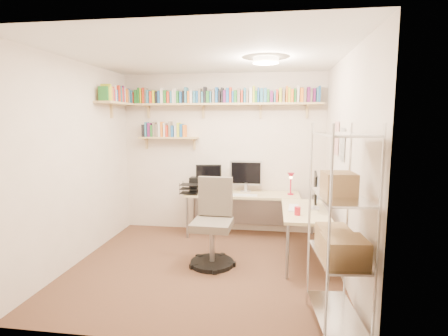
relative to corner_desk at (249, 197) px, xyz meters
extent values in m
plane|color=#41291B|center=(-0.48, -0.99, -0.66)|extent=(3.20, 3.20, 0.00)
cube|color=beige|center=(-0.48, 0.51, 0.59)|extent=(3.20, 0.04, 2.50)
cube|color=beige|center=(-2.08, -0.99, 0.59)|extent=(0.04, 3.00, 2.50)
cube|color=beige|center=(1.12, -0.99, 0.59)|extent=(0.04, 3.00, 2.50)
cube|color=beige|center=(-0.48, -2.49, 0.59)|extent=(3.20, 0.04, 2.50)
cube|color=white|center=(-0.48, -0.99, 1.84)|extent=(3.20, 3.00, 0.04)
cube|color=white|center=(1.11, -0.44, 0.89)|extent=(0.01, 0.30, 0.42)
cube|color=white|center=(1.11, -0.84, 0.84)|extent=(0.01, 0.28, 0.38)
cylinder|color=#FFEAC6|center=(0.22, -0.79, 1.80)|extent=(0.30, 0.30, 0.06)
cube|color=tan|center=(-0.48, 0.38, 1.36)|extent=(3.05, 0.25, 0.03)
cube|color=tan|center=(-1.95, -0.04, 1.36)|extent=(0.25, 1.00, 0.03)
cube|color=tan|center=(-1.33, 0.41, 0.84)|extent=(0.95, 0.20, 0.02)
cube|color=tan|center=(-1.68, 0.45, 1.29)|extent=(0.03, 0.20, 0.20)
cube|color=tan|center=(-0.78, 0.45, 1.29)|extent=(0.03, 0.20, 0.20)
cube|color=tan|center=(0.12, 0.45, 1.29)|extent=(0.03, 0.20, 0.20)
cube|color=tan|center=(0.82, 0.45, 1.29)|extent=(0.03, 0.20, 0.20)
cube|color=#631A56|center=(-1.94, 0.38, 1.49)|extent=(0.02, 0.14, 0.23)
cube|color=orange|center=(-1.91, 0.38, 1.47)|extent=(0.02, 0.15, 0.19)
cube|color=red|center=(-1.87, 0.38, 1.46)|extent=(0.04, 0.11, 0.17)
cube|color=#246D28|center=(-1.82, 0.38, 1.48)|extent=(0.04, 0.15, 0.21)
cube|color=#246D28|center=(-1.78, 0.38, 1.50)|extent=(0.03, 0.11, 0.24)
cube|color=#B4C024|center=(-1.75, 0.38, 1.49)|extent=(0.02, 0.12, 0.24)
cube|color=red|center=(-1.70, 0.38, 1.50)|extent=(0.03, 0.12, 0.25)
cube|color=#7B6959|center=(-1.67, 0.38, 1.50)|extent=(0.03, 0.12, 0.24)
cube|color=teal|center=(-1.63, 0.38, 1.48)|extent=(0.04, 0.15, 0.21)
cube|color=red|center=(-1.58, 0.38, 1.47)|extent=(0.04, 0.14, 0.19)
cube|color=#B4C024|center=(-1.54, 0.38, 1.48)|extent=(0.04, 0.13, 0.20)
cube|color=black|center=(-1.49, 0.38, 1.47)|extent=(0.03, 0.13, 0.18)
cube|color=#1D5497|center=(-1.45, 0.38, 1.47)|extent=(0.03, 0.15, 0.19)
cube|color=beige|center=(-1.40, 0.38, 1.49)|extent=(0.04, 0.13, 0.24)
cube|color=#246D28|center=(-1.35, 0.38, 1.47)|extent=(0.04, 0.14, 0.20)
cube|color=red|center=(-1.30, 0.38, 1.46)|extent=(0.04, 0.15, 0.18)
cube|color=teal|center=(-1.25, 0.38, 1.47)|extent=(0.03, 0.13, 0.19)
cube|color=beige|center=(-1.22, 0.38, 1.48)|extent=(0.03, 0.13, 0.22)
cube|color=beige|center=(-1.19, 0.38, 1.49)|extent=(0.02, 0.12, 0.23)
cube|color=#246D28|center=(-1.15, 0.38, 1.47)|extent=(0.03, 0.14, 0.19)
cube|color=#1D5497|center=(-1.10, 0.38, 1.46)|extent=(0.04, 0.12, 0.18)
cube|color=black|center=(-1.06, 0.38, 1.47)|extent=(0.03, 0.12, 0.19)
cube|color=teal|center=(-1.02, 0.38, 1.50)|extent=(0.03, 0.15, 0.24)
cube|color=orange|center=(-0.98, 0.38, 1.47)|extent=(0.03, 0.14, 0.18)
cube|color=beige|center=(-0.94, 0.38, 1.47)|extent=(0.04, 0.12, 0.19)
cube|color=teal|center=(-0.88, 0.38, 1.47)|extent=(0.04, 0.13, 0.19)
cube|color=#1D5497|center=(-0.84, 0.38, 1.47)|extent=(0.03, 0.14, 0.18)
cube|color=#7B6959|center=(-0.80, 0.38, 1.48)|extent=(0.03, 0.13, 0.22)
cube|color=teal|center=(-0.76, 0.38, 1.46)|extent=(0.03, 0.14, 0.17)
cube|color=black|center=(-0.72, 0.38, 1.50)|extent=(0.04, 0.14, 0.25)
cube|color=#246D28|center=(-0.68, 0.38, 1.46)|extent=(0.04, 0.13, 0.18)
cube|color=teal|center=(-0.63, 0.38, 1.46)|extent=(0.02, 0.12, 0.18)
cube|color=#7B6959|center=(-0.59, 0.38, 1.48)|extent=(0.04, 0.12, 0.20)
cube|color=#1D5497|center=(-0.54, 0.38, 1.49)|extent=(0.04, 0.13, 0.24)
cube|color=black|center=(-0.50, 0.38, 1.46)|extent=(0.03, 0.14, 0.18)
cube|color=black|center=(-0.45, 0.38, 1.49)|extent=(0.03, 0.13, 0.23)
cube|color=#631A56|center=(-0.42, 0.38, 1.47)|extent=(0.04, 0.14, 0.19)
cube|color=#1D5497|center=(-0.37, 0.38, 1.49)|extent=(0.04, 0.14, 0.22)
cube|color=red|center=(-0.33, 0.38, 1.49)|extent=(0.03, 0.11, 0.23)
cube|color=#1D5497|center=(-0.29, 0.38, 1.46)|extent=(0.03, 0.14, 0.18)
cube|color=#246D28|center=(-0.25, 0.38, 1.47)|extent=(0.04, 0.12, 0.19)
cube|color=#7B6959|center=(-0.20, 0.38, 1.48)|extent=(0.04, 0.11, 0.22)
cube|color=red|center=(-0.15, 0.38, 1.47)|extent=(0.03, 0.14, 0.19)
cube|color=teal|center=(-0.11, 0.38, 1.49)|extent=(0.03, 0.13, 0.22)
cube|color=#7B6959|center=(-0.07, 0.38, 1.46)|extent=(0.03, 0.14, 0.18)
cube|color=beige|center=(-0.02, 0.38, 1.49)|extent=(0.04, 0.12, 0.22)
cube|color=#B4C024|center=(0.03, 0.38, 1.50)|extent=(0.03, 0.14, 0.25)
cube|color=#246D28|center=(0.06, 0.38, 1.46)|extent=(0.03, 0.14, 0.18)
cube|color=#1D5497|center=(0.09, 0.38, 1.49)|extent=(0.03, 0.14, 0.22)
cube|color=teal|center=(0.14, 0.38, 1.48)|extent=(0.04, 0.12, 0.22)
cube|color=teal|center=(0.20, 0.38, 1.48)|extent=(0.04, 0.14, 0.22)
cube|color=#246D28|center=(0.24, 0.38, 1.47)|extent=(0.03, 0.13, 0.20)
cube|color=#631A56|center=(0.29, 0.38, 1.46)|extent=(0.04, 0.14, 0.18)
cube|color=teal|center=(0.34, 0.38, 1.46)|extent=(0.02, 0.13, 0.17)
cube|color=red|center=(0.37, 0.38, 1.47)|extent=(0.03, 0.14, 0.19)
cube|color=#B4C024|center=(0.42, 0.38, 1.48)|extent=(0.04, 0.13, 0.21)
cube|color=#7B6959|center=(0.47, 0.38, 1.49)|extent=(0.03, 0.13, 0.22)
cube|color=orange|center=(0.51, 0.38, 1.50)|extent=(0.02, 0.14, 0.24)
cube|color=#B4C024|center=(0.55, 0.38, 1.49)|extent=(0.04, 0.11, 0.22)
cube|color=orange|center=(0.59, 0.38, 1.47)|extent=(0.04, 0.15, 0.20)
cube|color=#246D28|center=(0.64, 0.38, 1.48)|extent=(0.03, 0.12, 0.21)
cube|color=beige|center=(0.68, 0.38, 1.50)|extent=(0.03, 0.13, 0.24)
cube|color=orange|center=(0.73, 0.38, 1.48)|extent=(0.04, 0.12, 0.21)
cube|color=#7B6959|center=(0.78, 0.38, 1.47)|extent=(0.04, 0.13, 0.20)
cube|color=#631A56|center=(0.83, 0.38, 1.49)|extent=(0.04, 0.12, 0.22)
cube|color=#7B6959|center=(0.87, 0.38, 1.46)|extent=(0.03, 0.13, 0.17)
cube|color=#631A56|center=(0.91, 0.38, 1.48)|extent=(0.03, 0.11, 0.20)
cube|color=teal|center=(0.96, 0.38, 1.48)|extent=(0.03, 0.12, 0.22)
cube|color=#1D5497|center=(0.99, 0.38, 1.49)|extent=(0.02, 0.13, 0.24)
cube|color=#246D28|center=(-1.95, -0.48, 1.47)|extent=(0.14, 0.02, 0.19)
cube|color=#B4C024|center=(-1.95, -0.44, 1.47)|extent=(0.14, 0.02, 0.18)
cube|color=#B4C024|center=(-1.95, -0.40, 1.49)|extent=(0.14, 0.04, 0.23)
cube|color=orange|center=(-1.95, -0.35, 1.47)|extent=(0.13, 0.03, 0.20)
cube|color=#7B6959|center=(-1.95, -0.31, 1.47)|extent=(0.12, 0.03, 0.19)
cube|color=red|center=(-1.95, -0.28, 1.48)|extent=(0.12, 0.02, 0.20)
cube|color=#631A56|center=(-1.95, -0.25, 1.46)|extent=(0.12, 0.03, 0.17)
cube|color=beige|center=(-1.95, -0.21, 1.49)|extent=(0.12, 0.03, 0.24)
cube|color=#1D5497|center=(-1.95, -0.17, 1.46)|extent=(0.12, 0.04, 0.17)
cube|color=red|center=(-1.95, -0.12, 1.49)|extent=(0.15, 0.04, 0.24)
cube|color=orange|center=(-1.95, -0.08, 1.49)|extent=(0.12, 0.03, 0.22)
cube|color=teal|center=(-1.95, -0.04, 1.49)|extent=(0.13, 0.03, 0.23)
cube|color=red|center=(-1.95, 0.00, 1.48)|extent=(0.13, 0.04, 0.22)
cube|color=#631A56|center=(-1.95, 0.05, 1.50)|extent=(0.12, 0.04, 0.25)
cube|color=beige|center=(-1.95, 0.09, 1.49)|extent=(0.12, 0.03, 0.23)
cube|color=orange|center=(-1.95, 0.14, 1.48)|extent=(0.15, 0.04, 0.21)
cube|color=#7B6959|center=(-1.95, 0.20, 1.48)|extent=(0.15, 0.04, 0.21)
cube|color=#1D5497|center=(-1.95, 0.24, 1.48)|extent=(0.14, 0.03, 0.22)
cube|color=black|center=(-1.95, 0.28, 1.48)|extent=(0.12, 0.03, 0.22)
cube|color=teal|center=(-1.95, 0.32, 1.48)|extent=(0.15, 0.04, 0.21)
cube|color=beige|center=(-1.95, 0.36, 1.49)|extent=(0.12, 0.03, 0.22)
cube|color=black|center=(-1.73, 0.41, 0.95)|extent=(0.04, 0.12, 0.19)
cube|color=teal|center=(-1.69, 0.41, 0.97)|extent=(0.03, 0.14, 0.23)
cube|color=#631A56|center=(-1.64, 0.41, 0.96)|extent=(0.04, 0.14, 0.22)
cube|color=#246D28|center=(-1.59, 0.41, 0.94)|extent=(0.03, 0.14, 0.19)
cube|color=#7B6959|center=(-1.55, 0.41, 0.97)|extent=(0.04, 0.11, 0.24)
cube|color=#7B6959|center=(-1.50, 0.41, 0.95)|extent=(0.04, 0.14, 0.20)
cube|color=beige|center=(-1.47, 0.41, 0.97)|extent=(0.03, 0.13, 0.24)
cube|color=orange|center=(-1.43, 0.41, 0.97)|extent=(0.03, 0.12, 0.24)
cube|color=beige|center=(-1.38, 0.41, 0.96)|extent=(0.03, 0.14, 0.22)
cube|color=red|center=(-1.34, 0.41, 0.94)|extent=(0.03, 0.14, 0.18)
cube|color=#7B6959|center=(-1.29, 0.41, 0.97)|extent=(0.03, 0.13, 0.24)
cube|color=#1D5497|center=(-1.25, 0.41, 0.94)|extent=(0.04, 0.15, 0.18)
cube|color=beige|center=(-1.20, 0.41, 0.94)|extent=(0.04, 0.12, 0.18)
cube|color=#B4C024|center=(-1.15, 0.41, 0.96)|extent=(0.04, 0.15, 0.23)
cube|color=#1D5497|center=(-1.11, 0.41, 0.95)|extent=(0.04, 0.12, 0.20)
cube|color=orange|center=(-1.06, 0.41, 0.95)|extent=(0.04, 0.12, 0.19)
cube|color=tan|center=(-0.13, 0.23, -0.01)|extent=(1.72, 0.54, 0.04)
cube|color=tan|center=(0.73, -0.65, -0.01)|extent=(0.54, 1.18, 0.04)
cylinder|color=gray|center=(-0.94, 0.00, -0.34)|extent=(0.04, 0.04, 0.63)
cylinder|color=gray|center=(-0.94, 0.45, -0.34)|extent=(0.04, 0.04, 0.63)
cylinder|color=gray|center=(0.96, 0.45, -0.34)|extent=(0.04, 0.04, 0.63)
cylinder|color=gray|center=(0.51, -1.19, -0.34)|extent=(0.04, 0.04, 0.63)
cylinder|color=gray|center=(0.96, -1.19, -0.34)|extent=(0.04, 0.04, 0.63)
cube|color=gray|center=(-0.13, 0.46, -0.30)|extent=(1.63, 0.02, 0.50)
cube|color=silver|center=(-0.08, 0.34, 0.31)|extent=(0.50, 0.03, 0.38)
cube|color=black|center=(-0.08, 0.32, 0.31)|extent=(0.45, 0.00, 0.33)
cube|color=black|center=(-0.67, 0.34, 0.27)|extent=(0.40, 0.03, 0.31)
cube|color=black|center=(0.86, -0.60, 0.29)|extent=(0.03, 0.52, 0.34)
cube|color=white|center=(0.84, -0.60, 0.29)|extent=(0.00, 0.47, 0.29)
cube|color=white|center=(-0.08, 0.07, 0.02)|extent=(0.38, 0.12, 0.01)
cube|color=white|center=(0.60, -0.60, 0.02)|extent=(0.12, 0.36, 0.01)
cylinder|color=#B30F2B|center=(0.60, 0.23, 0.02)|extent=(0.09, 0.09, 0.02)
cylinder|color=#B30F2B|center=(0.60, 0.23, 0.15)|extent=(0.02, 0.02, 0.25)
cone|color=#B30F2B|center=(0.60, 0.23, 0.30)|extent=(0.11, 0.11, 0.08)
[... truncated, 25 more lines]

